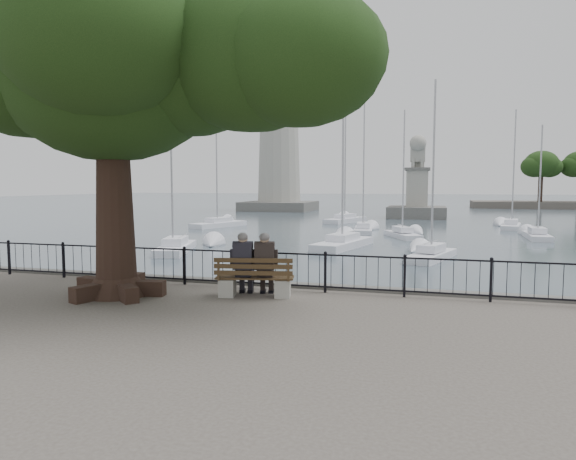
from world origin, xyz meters
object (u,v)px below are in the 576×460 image
(person_right, at_px, (265,267))
(lighthouse, at_px, (279,123))
(bench, at_px, (255,283))
(lion_monument, at_px, (417,197))
(tree, at_px, (144,55))
(person_left, at_px, (244,267))

(person_right, bearing_deg, lighthouse, 106.30)
(bench, distance_m, lion_monument, 48.49)
(tree, relative_size, lion_monument, 1.17)
(person_left, distance_m, lion_monument, 48.45)
(person_left, distance_m, tree, 5.67)
(tree, distance_m, lighthouse, 63.13)
(bench, xyz_separation_m, lion_monument, (2.58, 48.41, 1.02))
(lighthouse, bearing_deg, person_left, -74.19)
(bench, height_order, lighthouse, lighthouse)
(person_right, relative_size, lighthouse, 0.05)
(person_right, distance_m, lighthouse, 63.81)
(person_left, bearing_deg, lion_monument, 86.59)
(lighthouse, distance_m, lion_monument, 25.55)
(lion_monument, bearing_deg, tree, -96.02)
(person_left, xyz_separation_m, tree, (-2.29, -0.65, 5.15))
(person_right, height_order, tree, tree)
(bench, height_order, tree, tree)
(tree, distance_m, lion_monument, 49.49)
(person_left, relative_size, lion_monument, 0.17)
(person_left, bearing_deg, person_right, 11.49)
(bench, height_order, person_left, person_left)
(tree, bearing_deg, bench, 12.96)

